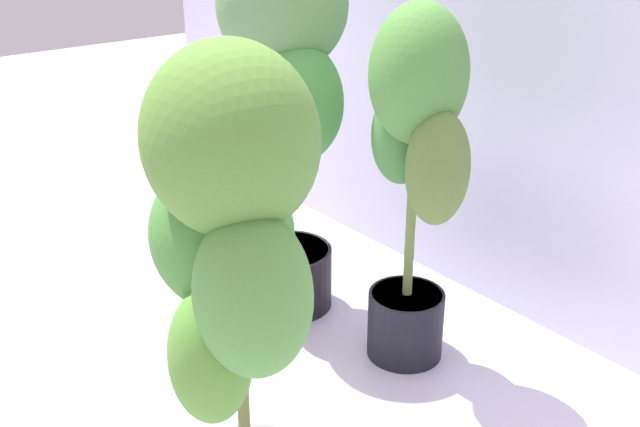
# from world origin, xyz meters

# --- Properties ---
(ground_plane) EXTENTS (8.00, 8.00, 0.00)m
(ground_plane) POSITION_xyz_m (0.00, 0.00, 0.00)
(ground_plane) COLOR silver
(ground_plane) RESTS_ON ground
(potted_plant_back_left) EXTENTS (0.42, 0.38, 0.95)m
(potted_plant_back_left) POSITION_xyz_m (-0.30, 0.40, 0.59)
(potted_plant_back_left) COLOR black
(potted_plant_back_left) RESTS_ON ground
(potted_plant_back_center) EXTENTS (0.35, 0.30, 0.84)m
(potted_plant_back_center) POSITION_xyz_m (0.07, 0.49, 0.51)
(potted_plant_back_center) COLOR black
(potted_plant_back_center) RESTS_ON ground
(potted_plant_front_right) EXTENTS (0.37, 0.31, 0.88)m
(potted_plant_front_right) POSITION_xyz_m (0.33, -0.15, 0.50)
(potted_plant_front_right) COLOR gray
(potted_plant_front_right) RESTS_ON ground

